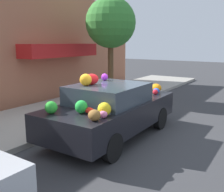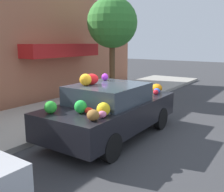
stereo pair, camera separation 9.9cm
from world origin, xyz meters
The scene contains 6 objects.
ground_plane centered at (0.00, 0.00, 0.00)m, with size 60.00×60.00×0.00m, color #38383A.
sidewalk_curb centered at (0.00, 2.70, 0.07)m, with size 24.00×3.20×0.14m.
building_facade centered at (0.20, 4.91, 2.32)m, with size 18.00×1.20×4.67m.
street_tree centered at (3.83, 2.48, 3.31)m, with size 2.13×2.13×4.26m.
fire_hydrant centered at (1.94, 1.77, 0.49)m, with size 0.20×0.20×0.70m.
art_car centered at (-0.03, -0.12, 0.77)m, with size 4.25×1.92×1.75m.
Camera 2 is at (-5.63, -3.97, 2.52)m, focal length 42.00 mm.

